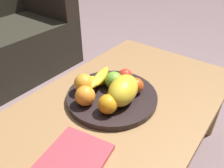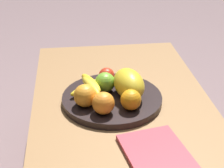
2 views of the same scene
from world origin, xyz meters
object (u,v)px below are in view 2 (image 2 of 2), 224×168
(orange_left, at_px, (103,103))
(apple_left, at_px, (107,76))
(orange_right, at_px, (131,100))
(orange_front, at_px, (85,96))
(apple_front, at_px, (105,82))
(coffee_table, at_px, (124,117))
(fruit_bowl, at_px, (112,99))
(melon_large_front, at_px, (129,84))
(magazine, at_px, (158,156))
(banana_bunch, at_px, (89,87))
(apple_right, at_px, (128,78))

(orange_left, xyz_separation_m, apple_left, (0.22, -0.03, -0.01))
(orange_left, xyz_separation_m, orange_right, (0.02, -0.10, -0.00))
(orange_front, xyz_separation_m, apple_front, (0.10, -0.08, -0.00))
(orange_right, bearing_deg, coffee_table, 17.58)
(orange_front, bearing_deg, fruit_bowl, -61.13)
(melon_large_front, bearing_deg, magazine, -173.67)
(fruit_bowl, distance_m, melon_large_front, 0.09)
(orange_front, xyz_separation_m, orange_right, (-0.04, -0.16, -0.00))
(orange_front, xyz_separation_m, orange_left, (-0.06, -0.06, -0.00))
(banana_bunch, bearing_deg, orange_left, -163.73)
(orange_left, height_order, apple_front, orange_left)
(orange_left, distance_m, apple_front, 0.15)
(orange_right, relative_size, banana_bunch, 0.41)
(apple_left, bearing_deg, magazine, -166.57)
(fruit_bowl, relative_size, orange_left, 4.79)
(fruit_bowl, distance_m, orange_front, 0.13)
(orange_right, bearing_deg, apple_right, -5.15)
(coffee_table, height_order, apple_right, apple_right)
(apple_left, height_order, magazine, apple_left)
(fruit_bowl, height_order, apple_front, apple_front)
(orange_front, height_order, apple_right, orange_front)
(apple_left, bearing_deg, apple_right, -115.78)
(orange_right, xyz_separation_m, apple_right, (0.16, -0.01, -0.00))
(apple_front, bearing_deg, apple_right, -72.31)
(melon_large_front, distance_m, apple_front, 0.10)
(melon_large_front, distance_m, apple_right, 0.08)
(fruit_bowl, bearing_deg, melon_large_front, -98.90)
(fruit_bowl, bearing_deg, apple_front, 28.29)
(melon_large_front, xyz_separation_m, orange_front, (-0.05, 0.16, -0.01))
(orange_front, bearing_deg, apple_front, -39.89)
(fruit_bowl, xyz_separation_m, orange_left, (-0.11, 0.04, 0.05))
(apple_right, bearing_deg, orange_front, 126.16)
(magazine, bearing_deg, apple_front, 6.93)
(orange_left, relative_size, banana_bunch, 0.44)
(orange_right, distance_m, apple_front, 0.15)
(apple_right, distance_m, banana_bunch, 0.16)
(coffee_table, distance_m, apple_front, 0.15)
(orange_right, distance_m, apple_left, 0.21)
(orange_left, xyz_separation_m, banana_bunch, (0.13, 0.04, -0.01))
(apple_right, distance_m, magazine, 0.41)
(banana_bunch, bearing_deg, orange_right, -131.31)
(apple_left, distance_m, magazine, 0.46)
(fruit_bowl, bearing_deg, orange_right, -150.53)
(fruit_bowl, height_order, orange_front, orange_front)
(fruit_bowl, height_order, orange_right, orange_right)
(fruit_bowl, bearing_deg, orange_front, 118.87)
(apple_front, xyz_separation_m, apple_left, (0.07, -0.01, -0.01))
(apple_left, bearing_deg, orange_right, -162.71)
(fruit_bowl, height_order, magazine, fruit_bowl)
(orange_left, height_order, banana_bunch, orange_left)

